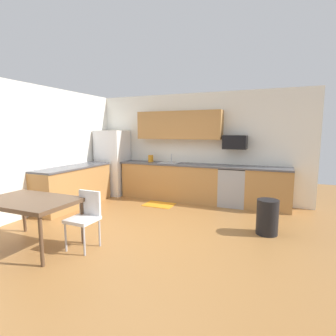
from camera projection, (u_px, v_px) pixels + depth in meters
The scene contains 19 objects.
ground_plane at pixel (146, 232), 4.60m from camera, with size 12.00×12.00×0.00m, color #9E6B38.
wall_back at pixel (192, 147), 6.84m from camera, with size 5.80×0.10×2.70m, color white.
wall_left at pixel (31, 151), 5.43m from camera, with size 0.10×5.80×2.70m, color white.
cabinet_run_back at pixel (171, 182), 6.82m from camera, with size 2.57×0.60×0.90m, color #AD7A42.
cabinet_run_back_right at pixel (269, 189), 5.91m from camera, with size 0.98×0.60×0.90m, color #AD7A42.
cabinet_run_left at pixel (74, 187), 6.15m from camera, with size 0.60×2.00×0.90m, color #AD7A42.
countertop_back at pixel (188, 165), 6.58m from camera, with size 4.80×0.64×0.04m, color #4C4C51.
countertop_left at pixel (73, 167), 6.08m from camera, with size 0.64×2.00×0.04m, color #4C4C51.
upper_cabinets_back at pixel (179, 125), 6.68m from camera, with size 2.20×0.34×0.70m, color #AD7A42.
refrigerator at pixel (113, 162), 7.34m from camera, with size 0.76×0.70×1.77m, color white.
oven_range at pixel (233, 186), 6.21m from camera, with size 0.60×0.60×0.91m.
microwave at pixel (235, 142), 6.16m from camera, with size 0.54×0.36×0.32m, color black.
sink_basin at pixel (169, 165), 6.78m from camera, with size 0.48×0.40×0.14m, color #A5A8AD.
sink_faucet at pixel (172, 158), 6.92m from camera, with size 0.02×0.02×0.24m, color #B2B5BA.
dining_table at pixel (30, 203), 3.93m from camera, with size 1.40×0.90×0.74m.
chair_near_table at pixel (85, 215), 3.94m from camera, with size 0.40×0.40×0.85m.
trash_bin at pixel (267, 217), 4.47m from camera, with size 0.36×0.36×0.60m, color black.
floor_mat at pixel (159, 205), 6.30m from camera, with size 0.70×0.50×0.01m, color orange.
kettle at pixel (151, 159), 7.02m from camera, with size 0.14×0.14×0.20m, color orange.
Camera 1 is at (2.06, -3.91, 1.73)m, focal length 28.16 mm.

